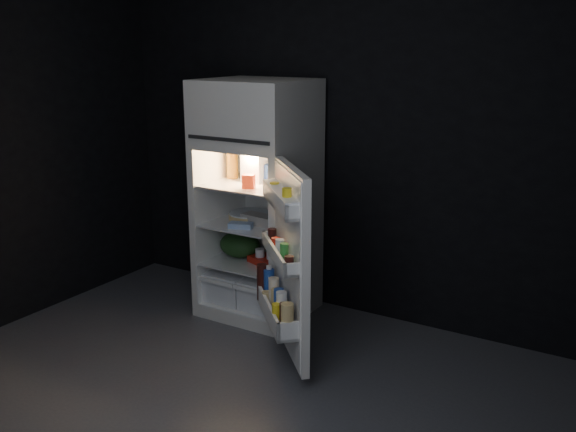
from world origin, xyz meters
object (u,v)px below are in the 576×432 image
Objects in this scene: egg_carton at (262,220)px; yogurt_tray at (267,261)px; refrigerator at (259,191)px; milk_jug at (256,166)px; fridge_door at (287,266)px.

yogurt_tray is at bearing -8.22° from egg_carton.
refrigerator is 5.50× the size of egg_carton.
egg_carton is (0.11, -0.08, -0.38)m from milk_jug.
milk_jug is 0.83× the size of yogurt_tray.
fridge_door is 0.80m from egg_carton.
refrigerator reaches higher than yogurt_tray.
milk_jug is at bearing 167.54° from yogurt_tray.
refrigerator is at bearing 162.72° from yogurt_tray.
milk_jug is (-0.66, 0.65, 0.47)m from fridge_door.
fridge_door is (0.64, -0.65, -0.28)m from refrigerator.
egg_carton is 0.31m from yogurt_tray.
egg_carton is 1.11× the size of yogurt_tray.
fridge_door is 3.77× the size of egg_carton.
fridge_door is at bearing -44.62° from milk_jug.
milk_jug is at bearing 148.62° from egg_carton.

